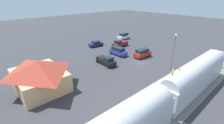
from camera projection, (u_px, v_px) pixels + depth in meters
The scene contains 14 objects.
ground_plane at pixel (139, 62), 38.54m from camera, with size 200.00×200.00×0.00m, color #38383D.
railway_track at pixel (200, 84), 28.93m from camera, with size 4.80×70.00×0.30m.
platform at pixel (179, 76), 31.64m from camera, with size 3.20×46.00×0.30m.
passenger_train at pixel (165, 99), 20.13m from camera, with size 2.93×37.46×4.98m.
station_building at pixel (39, 75), 26.72m from camera, with size 10.13×8.17×5.10m.
pedestrian_on_platform at pixel (173, 72), 30.62m from camera, with size 0.36×0.36×1.71m.
pedestrian_waiting_far at pixel (179, 71), 30.95m from camera, with size 0.36×0.36×1.71m.
suv_blue at pixel (118, 51), 42.52m from camera, with size 4.97×2.54×2.22m.
pickup_maroon at pixel (120, 44), 49.46m from camera, with size 2.14×5.46×2.14m.
sedan_navy at pixel (96, 44), 49.80m from camera, with size 2.18×4.63×1.74m.
suv_white at pixel (124, 36), 57.77m from camera, with size 2.31×5.03×2.22m.
suv_red at pixel (142, 53), 41.12m from camera, with size 2.26×5.01×2.22m.
pickup_black at pixel (106, 60), 36.77m from camera, with size 5.46×2.62×2.14m.
light_pole_near_platform at pixel (174, 48), 32.80m from camera, with size 0.44×0.44×7.92m.
Camera 1 is at (-21.90, 28.65, 15.16)m, focal length 25.38 mm.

